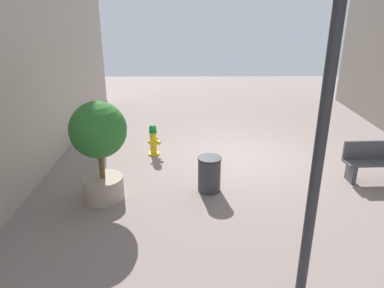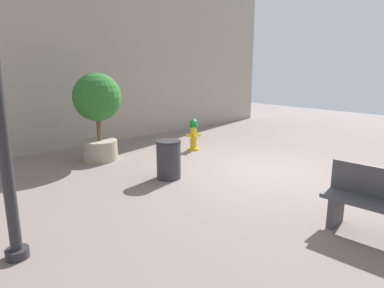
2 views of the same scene
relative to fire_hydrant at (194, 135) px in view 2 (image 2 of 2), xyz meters
The scene contains 4 objects.
ground_plane 2.48m from the fire_hydrant, behind, with size 23.40×23.40×0.00m, color gray.
fire_hydrant is the anchor object (origin of this frame).
planter_tree 2.73m from the fire_hydrant, 70.37° to the left, with size 1.17×1.17×2.17m.
trash_bin 2.54m from the fire_hydrant, 124.42° to the left, with size 0.53×0.53×0.81m.
Camera 2 is at (-4.35, 6.24, 2.32)m, focal length 31.91 mm.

